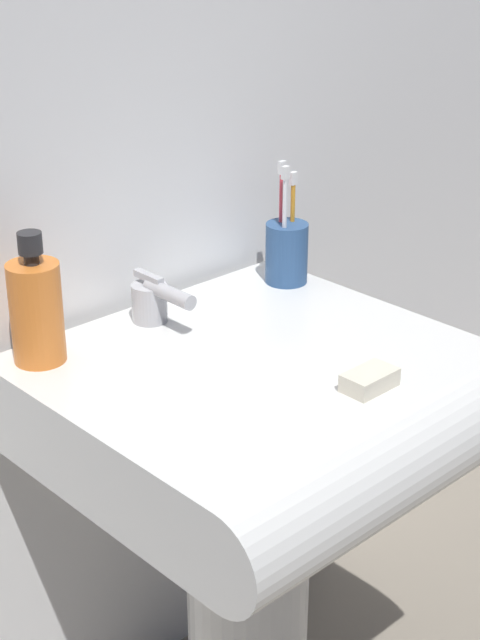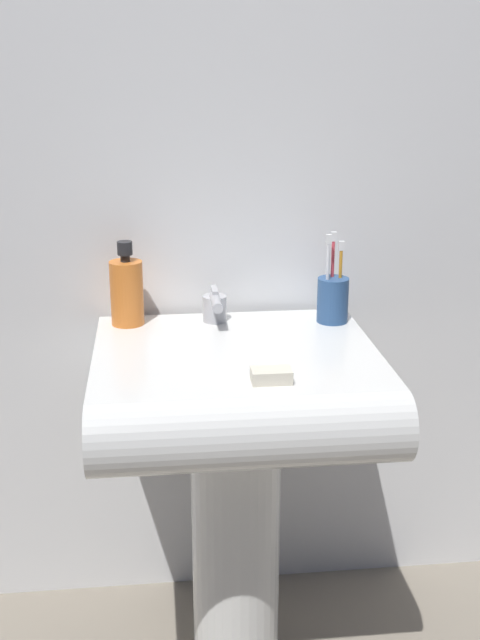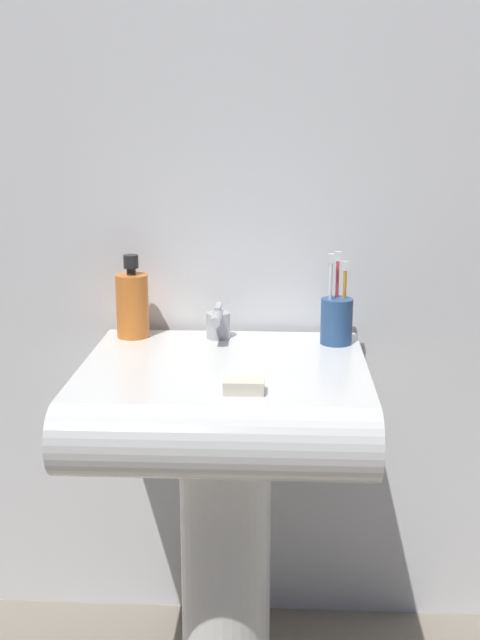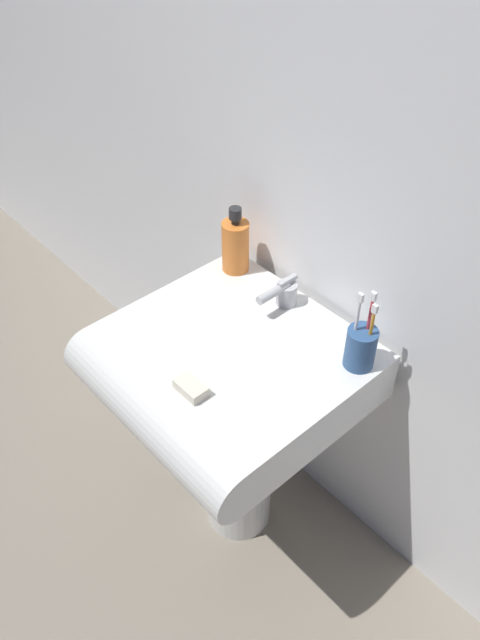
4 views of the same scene
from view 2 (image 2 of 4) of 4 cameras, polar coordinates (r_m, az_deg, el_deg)
The scene contains 7 objects.
wall_back at distance 1.76m, azimuth -1.36°, elevation 16.05°, with size 5.00×0.05×2.40m, color white.
sink_pedestal at distance 1.77m, azimuth -0.30°, elevation -15.07°, with size 0.19×0.19×0.59m, color white.
sink_basin at distance 1.55m, azimuth -0.13°, elevation -4.95°, with size 0.56×0.54×0.13m.
faucet at distance 1.72m, azimuth -1.80°, elevation 0.96°, with size 0.05×0.12×0.07m.
toothbrush_cup at distance 1.74m, azimuth 6.61°, elevation 1.54°, with size 0.07×0.07×0.20m.
soap_bottle at distance 1.72m, azimuth -8.06°, elevation 2.06°, with size 0.07×0.07×0.18m.
bar_soap at distance 1.42m, azimuth 2.24°, elevation -3.97°, with size 0.07×0.04×0.02m, color silver.
Camera 2 is at (-0.15, -1.47, 1.27)m, focal length 45.00 mm.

